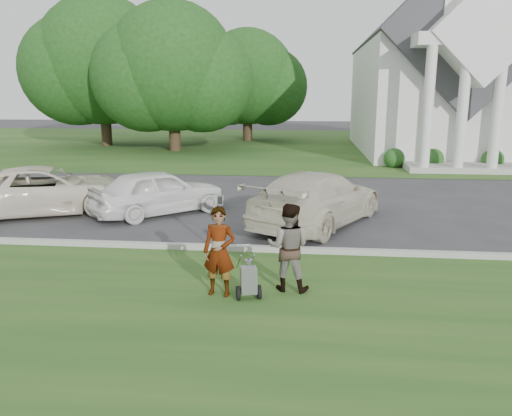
% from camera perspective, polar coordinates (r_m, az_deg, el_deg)
% --- Properties ---
extents(ground, '(120.00, 120.00, 0.00)m').
position_cam_1_polar(ground, '(11.81, 1.17, -5.89)').
color(ground, '#333335').
rests_on(ground, ground).
extents(grass_strip, '(80.00, 7.00, 0.01)m').
position_cam_1_polar(grass_strip, '(9.03, -0.42, -12.00)').
color(grass_strip, '#1F4A19').
rests_on(grass_strip, ground).
extents(church_lawn, '(80.00, 30.00, 0.01)m').
position_cam_1_polar(church_lawn, '(38.34, 4.50, 7.25)').
color(church_lawn, '#1F4A19').
rests_on(church_lawn, ground).
extents(curb, '(80.00, 0.18, 0.15)m').
position_cam_1_polar(curb, '(12.31, 1.38, -4.73)').
color(curb, '#9E9E93').
rests_on(curb, ground).
extents(church, '(9.19, 19.00, 24.10)m').
position_cam_1_polar(church, '(35.26, 19.88, 15.70)').
color(church, white).
rests_on(church, ground).
extents(tree_left, '(10.63, 8.40, 9.71)m').
position_cam_1_polar(tree_left, '(34.33, -9.54, 14.98)').
color(tree_left, '#332316').
rests_on(tree_left, ground).
extents(tree_far, '(11.64, 9.20, 10.73)m').
position_cam_1_polar(tree_far, '(39.13, -17.19, 15.18)').
color(tree_far, '#332316').
rests_on(tree_far, ground).
extents(tree_back, '(9.61, 7.60, 8.89)m').
position_cam_1_polar(tree_back, '(41.43, -1.01, 14.25)').
color(tree_back, '#332316').
rests_on(tree_back, ground).
extents(striping_cart, '(0.60, 0.98, 0.86)m').
position_cam_1_polar(striping_cart, '(9.50, -0.86, -8.32)').
color(striping_cart, black).
rests_on(striping_cart, ground).
extents(person_left, '(0.68, 0.50, 1.74)m').
position_cam_1_polar(person_left, '(9.54, -4.23, -5.08)').
color(person_left, '#999999').
rests_on(person_left, ground).
extents(person_right, '(0.93, 0.77, 1.75)m').
position_cam_1_polar(person_right, '(9.79, 3.72, -4.56)').
color(person_right, '#999999').
rests_on(person_right, ground).
extents(parking_meter_near, '(0.11, 0.10, 1.47)m').
position_cam_1_polar(parking_meter_near, '(11.92, -4.11, -1.10)').
color(parking_meter_near, gray).
rests_on(parking_meter_near, ground).
extents(car_a, '(6.06, 4.51, 1.53)m').
position_cam_1_polar(car_a, '(17.44, -22.84, 1.87)').
color(car_a, '#EEE3CA').
rests_on(car_a, ground).
extents(car_b, '(4.36, 4.20, 1.47)m').
position_cam_1_polar(car_b, '(16.29, -11.08, 1.84)').
color(car_b, white).
rests_on(car_b, ground).
extents(car_c, '(4.51, 5.92, 1.60)m').
position_cam_1_polar(car_c, '(14.79, 7.01, 1.10)').
color(car_c, beige).
rests_on(car_c, ground).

